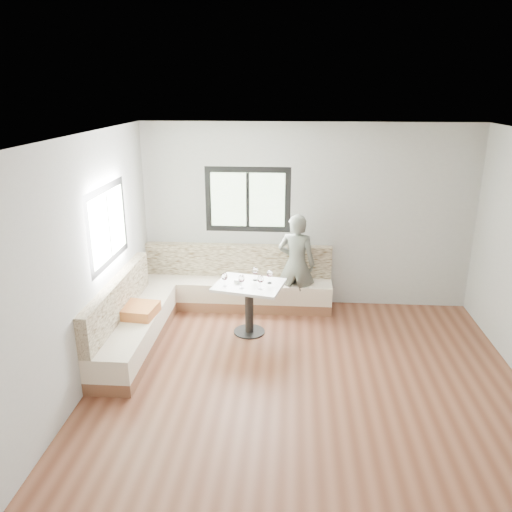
# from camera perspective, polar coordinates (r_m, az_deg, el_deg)

# --- Properties ---
(room) EXTENTS (5.01, 5.01, 2.81)m
(room) POSITION_cam_1_polar(r_m,az_deg,el_deg) (5.31, 5.53, -1.77)
(room) COLOR brown
(room) RESTS_ON ground
(banquette) EXTENTS (2.90, 2.80, 0.95)m
(banquette) POSITION_cam_1_polar(r_m,az_deg,el_deg) (7.28, -6.98, -5.16)
(banquette) COLOR brown
(banquette) RESTS_ON ground
(table) EXTENTS (1.02, 0.87, 0.73)m
(table) POSITION_cam_1_polar(r_m,az_deg,el_deg) (6.85, -0.79, -4.62)
(table) COLOR black
(table) RESTS_ON ground
(person) EXTENTS (0.62, 0.47, 1.53)m
(person) POSITION_cam_1_polar(r_m,az_deg,el_deg) (7.46, 4.64, -0.90)
(person) COLOR #585B52
(person) RESTS_ON ground
(olive_ramekin) EXTENTS (0.11, 0.11, 0.04)m
(olive_ramekin) POSITION_cam_1_polar(r_m,az_deg,el_deg) (6.84, -2.08, -2.83)
(olive_ramekin) COLOR white
(olive_ramekin) RESTS_ON table
(wine_glass_a) EXTENTS (0.08, 0.08, 0.19)m
(wine_glass_a) POSITION_cam_1_polar(r_m,az_deg,el_deg) (6.67, -3.62, -2.42)
(wine_glass_a) COLOR white
(wine_glass_a) RESTS_ON table
(wine_glass_b) EXTENTS (0.08, 0.08, 0.19)m
(wine_glass_b) POSITION_cam_1_polar(r_m,az_deg,el_deg) (6.59, -1.67, -2.64)
(wine_glass_b) COLOR white
(wine_glass_b) RESTS_ON table
(wine_glass_c) EXTENTS (0.08, 0.08, 0.19)m
(wine_glass_c) POSITION_cam_1_polar(r_m,az_deg,el_deg) (6.57, 0.52, -2.71)
(wine_glass_c) COLOR white
(wine_glass_c) RESTS_ON table
(wine_glass_d) EXTENTS (0.08, 0.08, 0.19)m
(wine_glass_d) POSITION_cam_1_polar(r_m,az_deg,el_deg) (6.86, -0.10, -1.77)
(wine_glass_d) COLOR white
(wine_glass_d) RESTS_ON table
(wine_glass_e) EXTENTS (0.08, 0.08, 0.19)m
(wine_glass_e) POSITION_cam_1_polar(r_m,az_deg,el_deg) (6.76, 1.57, -2.08)
(wine_glass_e) COLOR white
(wine_glass_e) RESTS_ON table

